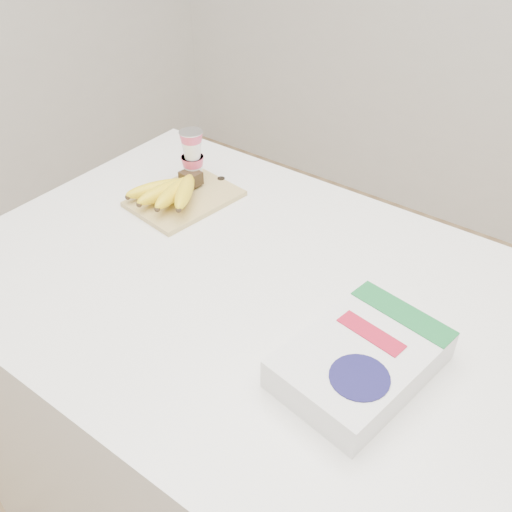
{
  "coord_description": "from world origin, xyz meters",
  "views": [
    {
      "loc": [
        0.52,
        -0.72,
        1.77
      ],
      "look_at": [
        -0.04,
        0.04,
        1.04
      ],
      "focal_mm": 40.0,
      "sensor_mm": 36.0,
      "label": 1
    }
  ],
  "objects": [
    {
      "name": "yogurt_stack",
      "position": [
        -0.39,
        0.23,
        1.09
      ],
      "size": [
        0.06,
        0.06,
        0.14
      ],
      "color": "white",
      "rests_on": "cutting_board"
    },
    {
      "name": "cutting_board",
      "position": [
        -0.35,
        0.15,
        1.01
      ],
      "size": [
        0.22,
        0.28,
        0.01
      ],
      "primitive_type": "cube",
      "rotation": [
        0.0,
        0.0,
        -0.13
      ],
      "color": "tan",
      "rests_on": "table"
    },
    {
      "name": "room",
      "position": [
        0.0,
        0.0,
        1.35
      ],
      "size": [
        4.0,
        4.0,
        4.0
      ],
      "color": "tan",
      "rests_on": "ground"
    },
    {
      "name": "bananas",
      "position": [
        -0.37,
        0.13,
        1.04
      ],
      "size": [
        0.2,
        0.2,
        0.07
      ],
      "color": "#382816",
      "rests_on": "cutting_board"
    },
    {
      "name": "cereal_box",
      "position": [
        0.27,
        -0.08,
        1.03
      ],
      "size": [
        0.24,
        0.32,
        0.06
      ],
      "rotation": [
        0.0,
        0.0,
        -0.16
      ],
      "color": "white",
      "rests_on": "table"
    },
    {
      "name": "table",
      "position": [
        0.0,
        0.0,
        0.5
      ],
      "size": [
        1.33,
        0.89,
        1.0
      ],
      "primitive_type": "cube",
      "color": "white",
      "rests_on": "ground"
    }
  ]
}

